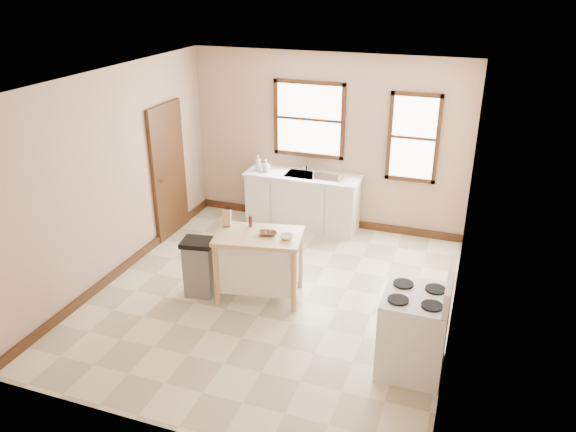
% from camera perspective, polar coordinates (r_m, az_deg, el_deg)
% --- Properties ---
extents(floor, '(5.00, 5.00, 0.00)m').
position_cam_1_polar(floor, '(7.43, -1.63, -8.12)').
color(floor, beige).
rests_on(floor, ground).
extents(ceiling, '(5.00, 5.00, 0.00)m').
position_cam_1_polar(ceiling, '(6.41, -1.93, 13.68)').
color(ceiling, white).
rests_on(ceiling, ground).
extents(wall_back, '(4.50, 0.04, 2.80)m').
position_cam_1_polar(wall_back, '(9.05, 3.99, 7.50)').
color(wall_back, tan).
rests_on(wall_back, ground).
extents(wall_left, '(0.04, 5.00, 2.80)m').
position_cam_1_polar(wall_left, '(7.85, -17.32, 3.91)').
color(wall_left, tan).
rests_on(wall_left, ground).
extents(wall_right, '(0.04, 5.00, 2.80)m').
position_cam_1_polar(wall_right, '(6.39, 17.40, -0.61)').
color(wall_right, tan).
rests_on(wall_right, ground).
extents(window_main, '(1.17, 0.06, 1.22)m').
position_cam_1_polar(window_main, '(9.02, 2.16, 9.79)').
color(window_main, '#3B1B10').
rests_on(window_main, wall_back).
extents(window_side, '(0.77, 0.06, 1.37)m').
position_cam_1_polar(window_side, '(8.73, 12.63, 7.74)').
color(window_side, '#3B1B10').
rests_on(window_side, wall_back).
extents(door_left, '(0.06, 0.90, 2.10)m').
position_cam_1_polar(door_left, '(8.95, -12.03, 4.49)').
color(door_left, '#3B1B10').
rests_on(door_left, ground).
extents(baseboard_back, '(4.50, 0.04, 0.12)m').
position_cam_1_polar(baseboard_back, '(9.48, 3.71, -0.35)').
color(baseboard_back, '#3B1B10').
rests_on(baseboard_back, ground).
extents(baseboard_left, '(0.04, 5.00, 0.12)m').
position_cam_1_polar(baseboard_left, '(8.36, -16.05, -4.78)').
color(baseboard_left, '#3B1B10').
rests_on(baseboard_left, ground).
extents(sink_counter, '(1.86, 0.62, 0.92)m').
position_cam_1_polar(sink_counter, '(9.16, 1.51, 1.54)').
color(sink_counter, silver).
rests_on(sink_counter, ground).
extents(faucet, '(0.03, 0.03, 0.22)m').
position_cam_1_polar(faucet, '(9.13, 1.90, 5.26)').
color(faucet, silver).
rests_on(faucet, sink_counter).
extents(soap_bottle_a, '(0.11, 0.11, 0.25)m').
position_cam_1_polar(soap_bottle_a, '(9.15, -3.04, 5.38)').
color(soap_bottle_a, '#B2B2B2').
rests_on(soap_bottle_a, sink_counter).
extents(soap_bottle_b, '(0.11, 0.11, 0.20)m').
position_cam_1_polar(soap_bottle_b, '(9.09, -2.24, 5.12)').
color(soap_bottle_b, '#B2B2B2').
rests_on(soap_bottle_b, sink_counter).
extents(dish_rack, '(0.51, 0.44, 0.11)m').
position_cam_1_polar(dish_rack, '(8.84, 4.14, 4.20)').
color(dish_rack, silver).
rests_on(dish_rack, sink_counter).
extents(kitchen_island, '(1.19, 0.88, 0.88)m').
position_cam_1_polar(kitchen_island, '(7.23, -2.93, -5.05)').
color(kitchen_island, '#D0BA7A').
rests_on(kitchen_island, ground).
extents(knife_block, '(0.12, 0.12, 0.20)m').
position_cam_1_polar(knife_block, '(7.26, -6.22, -0.24)').
color(knife_block, '#DBB473').
rests_on(knife_block, kitchen_island).
extents(pepper_grinder, '(0.05, 0.05, 0.15)m').
position_cam_1_polar(pepper_grinder, '(7.21, -3.84, -0.54)').
color(pepper_grinder, '#481F13').
rests_on(pepper_grinder, kitchen_island).
extents(bowl_a, '(0.21, 0.21, 0.04)m').
position_cam_1_polar(bowl_a, '(7.01, -2.41, -1.75)').
color(bowl_a, brown).
rests_on(bowl_a, kitchen_island).
extents(bowl_b, '(0.21, 0.21, 0.04)m').
position_cam_1_polar(bowl_b, '(7.00, -1.75, -1.79)').
color(bowl_b, brown).
rests_on(bowl_b, kitchen_island).
extents(bowl_c, '(0.22, 0.22, 0.05)m').
position_cam_1_polar(bowl_c, '(6.90, -0.18, -2.13)').
color(bowl_c, white).
rests_on(bowl_c, kitchen_island).
extents(trash_bin, '(0.45, 0.40, 0.78)m').
position_cam_1_polar(trash_bin, '(7.38, -9.00, -5.17)').
color(trash_bin, slate).
rests_on(trash_bin, ground).
extents(gas_stove, '(0.72, 0.73, 1.16)m').
position_cam_1_polar(gas_stove, '(6.05, 12.71, -10.38)').
color(gas_stove, white).
rests_on(gas_stove, ground).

